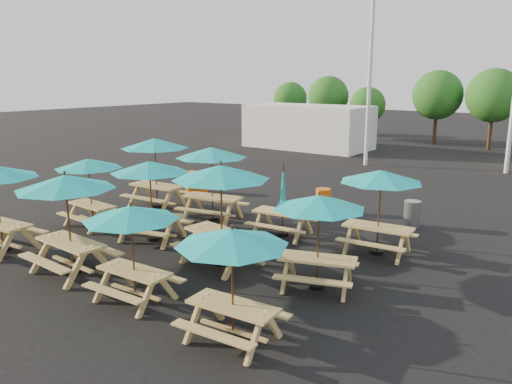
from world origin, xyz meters
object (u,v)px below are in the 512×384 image
Objects in this scene: picnic_unit_3 at (66,187)px; picnic_unit_7 at (221,178)px; picnic_unit_2 at (155,147)px; picnic_unit_6 at (131,218)px; picnic_unit_9 at (232,243)px; picnic_unit_1 at (89,167)px; waste_bin_2 at (323,200)px; waste_bin_3 at (412,214)px; picnic_unit_4 at (150,171)px; picnic_unit_5 at (212,156)px; picnic_unit_8 at (283,206)px; waste_bin_0 at (202,182)px; picnic_unit_10 at (319,207)px; waste_bin_1 at (192,182)px; picnic_unit_11 at (381,181)px.

picnic_unit_7 is at bearing 48.00° from picnic_unit_3.
picnic_unit_6 is (5.42, -5.57, -0.39)m from picnic_unit_2.
picnic_unit_1 is at bearing 156.02° from picnic_unit_9.
waste_bin_3 is (3.09, 0.13, 0.00)m from waste_bin_2.
picnic_unit_6 is 2.67m from picnic_unit_9.
picnic_unit_4 is 2.58m from picnic_unit_5.
picnic_unit_8 is 2.68× the size of waste_bin_2.
picnic_unit_2 is at bearing 131.19° from picnic_unit_6.
picnic_unit_3 is 5.42m from picnic_unit_5.
picnic_unit_8 is at bearing 67.98° from picnic_unit_3.
picnic_unit_1 is at bearing -84.36° from waste_bin_0.
picnic_unit_8 is 0.86× the size of picnic_unit_10.
picnic_unit_6 is at bearing -87.74° from waste_bin_2.
picnic_unit_8 reaches higher than waste_bin_1.
picnic_unit_1 is at bearing -80.14° from waste_bin_1.
waste_bin_2 is at bearing 3.62° from waste_bin_1.
waste_bin_0 is (-5.87, 8.40, -1.39)m from picnic_unit_6.
picnic_unit_9 is at bearing -110.41° from picnic_unit_10.
picnic_unit_2 reaches higher than picnic_unit_6.
picnic_unit_7 is 6.83m from waste_bin_3.
picnic_unit_11 is (8.30, 0.18, -0.21)m from picnic_unit_2.
picnic_unit_2 reaches higher than picnic_unit_8.
picnic_unit_7 is at bearing -32.46° from picnic_unit_2.
waste_bin_3 is at bearing 2.04° from waste_bin_0.
waste_bin_0 is at bearing 121.88° from picnic_unit_6.
waste_bin_0 is at bearing 157.03° from picnic_unit_11.
picnic_unit_6 is 0.81× the size of picnic_unit_10.
waste_bin_2 is at bearing 100.92° from picnic_unit_7.
picnic_unit_2 is at bearing 121.46° from picnic_unit_4.
picnic_unit_4 is 1.13× the size of picnic_unit_11.
picnic_unit_2 is 1.06× the size of picnic_unit_3.
waste_bin_3 is (5.48, 3.19, -1.71)m from picnic_unit_5.
picnic_unit_4 is (-0.35, 2.84, -0.08)m from picnic_unit_3.
picnic_unit_5 is 4.59m from waste_bin_0.
picnic_unit_4 reaches higher than picnic_unit_1.
waste_bin_2 is at bearing 1.84° from waste_bin_0.
picnic_unit_1 is 5.99m from picnic_unit_6.
waste_bin_2 and waste_bin_3 have the same top height.
picnic_unit_1 reaches higher than picnic_unit_10.
picnic_unit_6 is at bearing -153.23° from picnic_unit_10.
waste_bin_0 is at bearing -177.96° from waste_bin_3.
waste_bin_1 is (-6.26, 8.21, -1.39)m from picnic_unit_6.
picnic_unit_11 reaches higher than waste_bin_3.
picnic_unit_2 is at bearing 159.16° from picnic_unit_7.
picnic_unit_8 is (2.41, 5.42, -1.19)m from picnic_unit_3.
waste_bin_0 is at bearing 147.72° from picnic_unit_8.
picnic_unit_2 is at bearing 140.67° from picnic_unit_9.
picnic_unit_1 is at bearing -174.09° from picnic_unit_7.
picnic_unit_5 reaches higher than waste_bin_1.
picnic_unit_7 is 2.66m from picnic_unit_10.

